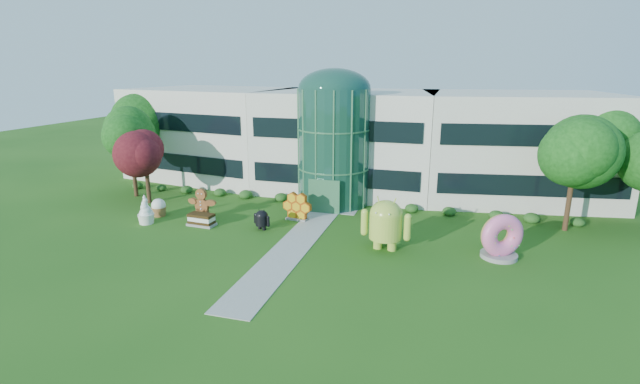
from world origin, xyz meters
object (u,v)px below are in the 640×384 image
(android_black, at_px, (262,218))
(gingerbread, at_px, (202,204))
(donut, at_px, (501,236))
(android_green, at_px, (386,221))

(android_black, relative_size, gingerbread, 0.63)
(android_black, bearing_deg, gingerbread, -171.36)
(donut, bearing_deg, gingerbread, 147.56)
(gingerbread, bearing_deg, android_black, -5.53)
(android_black, distance_m, gingerbread, 5.48)
(android_green, relative_size, donut, 1.33)
(gingerbread, bearing_deg, android_green, -4.39)
(donut, bearing_deg, android_green, 156.59)
(android_green, distance_m, gingerbread, 14.77)
(android_green, bearing_deg, gingerbread, 176.68)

